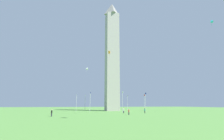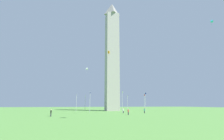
% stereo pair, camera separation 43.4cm
% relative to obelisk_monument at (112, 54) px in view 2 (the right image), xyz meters
% --- Properties ---
extents(ground_plane, '(260.00, 260.00, 0.00)m').
position_rel_obelisk_monument_xyz_m(ground_plane, '(0.00, 0.00, -27.60)').
color(ground_plane, '#548C3D').
extents(obelisk_monument, '(6.07, 6.07, 55.20)m').
position_rel_obelisk_monument_xyz_m(obelisk_monument, '(0.00, 0.00, 0.00)').
color(obelisk_monument, '#A8A399').
rests_on(obelisk_monument, ground).
extents(flagpole_n, '(1.12, 0.14, 7.87)m').
position_rel_obelisk_monument_xyz_m(flagpole_n, '(16.40, 0.00, -23.28)').
color(flagpole_n, silver).
rests_on(flagpole_n, ground).
extents(flagpole_ne, '(1.12, 0.14, 7.87)m').
position_rel_obelisk_monument_xyz_m(flagpole_ne, '(11.61, 11.55, -23.28)').
color(flagpole_ne, silver).
rests_on(flagpole_ne, ground).
extents(flagpole_e, '(1.12, 0.14, 7.87)m').
position_rel_obelisk_monument_xyz_m(flagpole_e, '(0.06, 16.34, -23.28)').
color(flagpole_e, silver).
rests_on(flagpole_e, ground).
extents(flagpole_se, '(1.12, 0.14, 7.87)m').
position_rel_obelisk_monument_xyz_m(flagpole_se, '(-11.49, 11.55, -23.28)').
color(flagpole_se, silver).
rests_on(flagpole_se, ground).
extents(flagpole_s, '(1.12, 0.14, 7.87)m').
position_rel_obelisk_monument_xyz_m(flagpole_s, '(-16.28, 0.00, -23.28)').
color(flagpole_s, silver).
rests_on(flagpole_s, ground).
extents(flagpole_sw, '(1.12, 0.14, 7.87)m').
position_rel_obelisk_monument_xyz_m(flagpole_sw, '(-11.49, -11.55, -23.28)').
color(flagpole_sw, silver).
rests_on(flagpole_sw, ground).
extents(flagpole_w, '(1.12, 0.14, 7.87)m').
position_rel_obelisk_monument_xyz_m(flagpole_w, '(0.06, -16.34, -23.28)').
color(flagpole_w, silver).
rests_on(flagpole_w, ground).
extents(flagpole_nw, '(1.12, 0.14, 7.87)m').
position_rel_obelisk_monument_xyz_m(flagpole_nw, '(11.61, -11.55, -23.28)').
color(flagpole_nw, silver).
rests_on(flagpole_nw, ground).
extents(person_red_shirt, '(0.32, 0.32, 1.71)m').
position_rel_obelisk_monument_xyz_m(person_red_shirt, '(30.76, -2.66, -26.75)').
color(person_red_shirt, '#2D2D38').
rests_on(person_red_shirt, ground).
extents(person_white_shirt, '(0.32, 0.32, 1.63)m').
position_rel_obelisk_monument_xyz_m(person_white_shirt, '(20.80, -1.00, -26.80)').
color(person_white_shirt, '#2D2D38').
rests_on(person_white_shirt, ground).
extents(person_teal_shirt, '(0.32, 0.32, 1.72)m').
position_rel_obelisk_monument_xyz_m(person_teal_shirt, '(22.99, 5.82, -26.75)').
color(person_teal_shirt, '#2D2D38').
rests_on(person_teal_shirt, ground).
extents(person_black_shirt, '(0.32, 0.32, 1.73)m').
position_rel_obelisk_monument_xyz_m(person_black_shirt, '(32.13, -23.23, -26.74)').
color(person_black_shirt, '#2D2D38').
rests_on(person_black_shirt, ground).
extents(kite_cyan_delta, '(1.13, 1.31, 2.23)m').
position_rel_obelisk_monument_xyz_m(kite_cyan_delta, '(30.25, 30.65, 5.56)').
color(kite_cyan_delta, '#33C6D1').
extents(kite_orange_box, '(0.93, 0.82, 1.83)m').
position_rel_obelisk_monument_xyz_m(kite_orange_box, '(26.86, -7.53, -8.22)').
color(kite_orange_box, orange).
extents(kite_white_delta, '(1.28, 1.41, 2.07)m').
position_rel_obelisk_monument_xyz_m(kite_white_delta, '(9.88, -13.16, -10.43)').
color(kite_white_delta, white).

